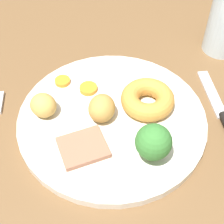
# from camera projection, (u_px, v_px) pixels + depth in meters

# --- Properties ---
(dining_table) EXTENTS (1.20, 0.84, 0.04)m
(dining_table) POSITION_uv_depth(u_px,v_px,m) (128.00, 131.00, 0.52)
(dining_table) COLOR brown
(dining_table) RESTS_ON ground
(dinner_plate) EXTENTS (0.28, 0.28, 0.01)m
(dinner_plate) POSITION_uv_depth(u_px,v_px,m) (112.00, 119.00, 0.51)
(dinner_plate) COLOR silver
(dinner_plate) RESTS_ON dining_table
(meat_slice_main) EXTENTS (0.08, 0.07, 0.01)m
(meat_slice_main) POSITION_uv_depth(u_px,v_px,m) (83.00, 147.00, 0.46)
(meat_slice_main) COLOR #9E664C
(meat_slice_main) RESTS_ON dinner_plate
(yorkshire_pudding) EXTENTS (0.08, 0.08, 0.03)m
(yorkshire_pudding) POSITION_uv_depth(u_px,v_px,m) (148.00, 99.00, 0.51)
(yorkshire_pudding) COLOR #C68938
(yorkshire_pudding) RESTS_ON dinner_plate
(roast_potato_left) EXTENTS (0.05, 0.05, 0.04)m
(roast_potato_left) POSITION_uv_depth(u_px,v_px,m) (102.00, 108.00, 0.49)
(roast_potato_left) COLOR #BC8C42
(roast_potato_left) RESTS_ON dinner_plate
(roast_potato_right) EXTENTS (0.06, 0.06, 0.03)m
(roast_potato_right) POSITION_uv_depth(u_px,v_px,m) (43.00, 105.00, 0.49)
(roast_potato_right) COLOR tan
(roast_potato_right) RESTS_ON dinner_plate
(carrot_coin_front) EXTENTS (0.03, 0.03, 0.01)m
(carrot_coin_front) POSITION_uv_depth(u_px,v_px,m) (63.00, 81.00, 0.55)
(carrot_coin_front) COLOR orange
(carrot_coin_front) RESTS_ON dinner_plate
(carrot_coin_back) EXTENTS (0.03, 0.03, 0.01)m
(carrot_coin_back) POSITION_uv_depth(u_px,v_px,m) (88.00, 88.00, 0.54)
(carrot_coin_back) COLOR orange
(carrot_coin_back) RESTS_ON dinner_plate
(broccoli_floret) EXTENTS (0.05, 0.05, 0.06)m
(broccoli_floret) POSITION_uv_depth(u_px,v_px,m) (153.00, 142.00, 0.43)
(broccoli_floret) COLOR #8CB766
(broccoli_floret) RESTS_ON dinner_plate
(knife) EXTENTS (0.02, 0.19, 0.01)m
(knife) POSITION_uv_depth(u_px,v_px,m) (224.00, 119.00, 0.51)
(knife) COLOR black
(knife) RESTS_ON dining_table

